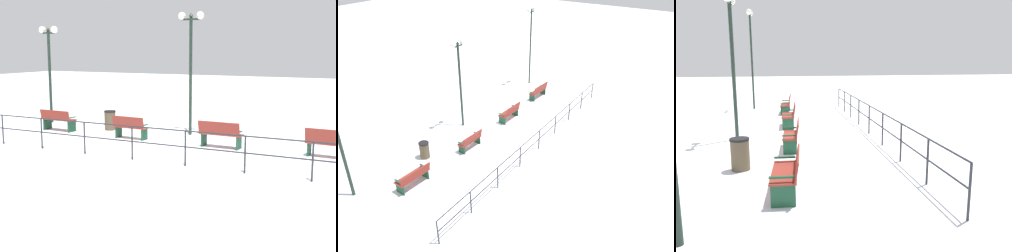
{
  "view_description": "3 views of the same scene",
  "coord_description": "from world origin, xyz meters",
  "views": [
    {
      "loc": [
        -15.16,
        -7.36,
        3.38
      ],
      "look_at": [
        -1.35,
        -0.37,
        0.82
      ],
      "focal_mm": 50.71,
      "sensor_mm": 36.0,
      "label": 1
    },
    {
      "loc": [
        -9.49,
        12.82,
        9.27
      ],
      "look_at": [
        -1.52,
        0.61,
        1.11
      ],
      "focal_mm": 36.76,
      "sensor_mm": 36.0,
      "label": 2
    },
    {
      "loc": [
        0.01,
        12.29,
        2.76
      ],
      "look_at": [
        -1.83,
        1.62,
        0.64
      ],
      "focal_mm": 37.52,
      "sensor_mm": 36.0,
      "label": 3
    }
  ],
  "objects": [
    {
      "name": "ground_plane",
      "position": [
        0.0,
        0.0,
        0.0
      ],
      "size": [
        80.0,
        80.0,
        0.0
      ],
      "primitive_type": "plane",
      "color": "white",
      "rests_on": "ground"
    },
    {
      "name": "bench_nearest",
      "position": [
        -0.13,
        -5.36,
        0.48
      ],
      "size": [
        0.59,
        1.54,
        0.93
      ],
      "rotation": [
        0.0,
        0.0,
        -0.06
      ],
      "color": "maroon",
      "rests_on": "ground"
    },
    {
      "name": "bench_second",
      "position": [
        -0.21,
        -1.79,
        0.48
      ],
      "size": [
        0.58,
        1.5,
        0.93
      ],
      "rotation": [
        0.0,
        0.0,
        -0.02
      ],
      "color": "maroon",
      "rests_on": "ground"
    },
    {
      "name": "bench_third",
      "position": [
        -0.22,
        1.79,
        0.46
      ],
      "size": [
        0.55,
        1.38,
        0.87
      ],
      "rotation": [
        0.0,
        0.0,
        -0.05
      ],
      "color": "maroon",
      "rests_on": "ground"
    },
    {
      "name": "bench_fourth",
      "position": [
        -0.03,
        5.37,
        0.46
      ],
      "size": [
        0.65,
        1.55,
        0.88
      ],
      "rotation": [
        0.0,
        0.0,
        -0.05
      ],
      "color": "maroon",
      "rests_on": "ground"
    },
    {
      "name": "lamppost_near",
      "position": [
        1.62,
        -7.2,
        3.77
      ],
      "size": [
        0.28,
        1.01,
        5.17
      ],
      "color": "#1E2D23",
      "rests_on": "ground"
    },
    {
      "name": "lamppost_middle",
      "position": [
        1.62,
        0.16,
        3.37
      ],
      "size": [
        0.3,
        1.05,
        4.73
      ],
      "color": "#1E2D23",
      "rests_on": "ground"
    },
    {
      "name": "waterfront_railing",
      "position": [
        -3.04,
        0.0,
        0.71
      ],
      "size": [
        0.05,
        14.3,
        1.05
      ],
      "color": "#26282D",
      "rests_on": "ground"
    },
    {
      "name": "trash_bin",
      "position": [
        1.12,
        3.59,
        0.41
      ],
      "size": [
        0.48,
        0.48,
        0.81
      ],
      "color": "brown",
      "rests_on": "ground"
    }
  ]
}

